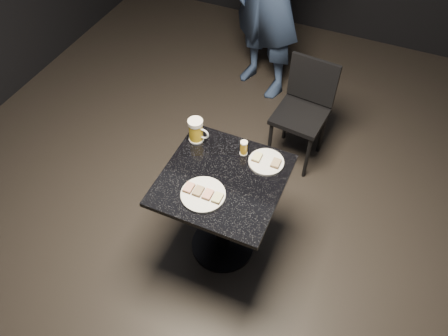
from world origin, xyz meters
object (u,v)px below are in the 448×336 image
(plate_large, at_px, (203,194))
(table, at_px, (223,203))
(beer_mug, at_px, (196,130))
(beer_tumbler, at_px, (244,148))
(chair, at_px, (304,106))
(plate_small, at_px, (266,162))

(plate_large, distance_m, table, 0.30)
(plate_large, relative_size, beer_mug, 1.60)
(plate_large, xyz_separation_m, beer_tumbler, (0.09, 0.39, 0.04))
(plate_large, relative_size, chair, 0.30)
(plate_small, distance_m, table, 0.38)
(plate_small, relative_size, beer_mug, 1.35)
(plate_large, bearing_deg, table, 72.12)
(plate_small, bearing_deg, beer_mug, 178.90)
(plate_large, relative_size, table, 0.34)
(plate_small, height_order, beer_mug, beer_mug)
(table, xyz_separation_m, beer_tumbler, (0.04, 0.23, 0.29))
(plate_large, relative_size, plate_small, 1.19)
(table, relative_size, chair, 0.88)
(plate_large, height_order, chair, chair)
(plate_large, bearing_deg, plate_small, 57.08)
(beer_mug, height_order, chair, beer_mug)
(plate_large, bearing_deg, chair, 78.65)
(beer_tumbler, bearing_deg, beer_mug, -178.56)
(plate_small, distance_m, beer_mug, 0.47)
(plate_large, height_order, plate_small, same)
(plate_small, bearing_deg, beer_tumbler, 173.70)
(table, distance_m, chair, 1.10)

